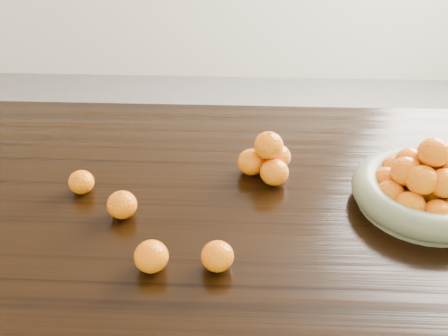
{
  "coord_description": "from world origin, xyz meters",
  "views": [
    {
      "loc": [
        0.08,
        -1.08,
        1.53
      ],
      "look_at": [
        0.03,
        -0.02,
        0.83
      ],
      "focal_mm": 40.0,
      "sensor_mm": 36.0,
      "label": 1
    }
  ],
  "objects_px": {
    "dining_table": "(213,215)",
    "loose_orange_0": "(122,205)",
    "orange_pyramid": "(268,159)",
    "fruit_bowl": "(425,187)"
  },
  "relations": [
    {
      "from": "orange_pyramid",
      "to": "loose_orange_0",
      "type": "bearing_deg",
      "value": -151.37
    },
    {
      "from": "orange_pyramid",
      "to": "loose_orange_0",
      "type": "xyz_separation_m",
      "value": [
        -0.36,
        -0.2,
        -0.02
      ]
    },
    {
      "from": "orange_pyramid",
      "to": "fruit_bowl",
      "type": "bearing_deg",
      "value": -16.94
    },
    {
      "from": "dining_table",
      "to": "fruit_bowl",
      "type": "relative_size",
      "value": 5.54
    },
    {
      "from": "dining_table",
      "to": "loose_orange_0",
      "type": "xyz_separation_m",
      "value": [
        -0.21,
        -0.12,
        0.12
      ]
    },
    {
      "from": "dining_table",
      "to": "orange_pyramid",
      "type": "height_order",
      "value": "orange_pyramid"
    },
    {
      "from": "dining_table",
      "to": "loose_orange_0",
      "type": "height_order",
      "value": "loose_orange_0"
    },
    {
      "from": "dining_table",
      "to": "fruit_bowl",
      "type": "height_order",
      "value": "fruit_bowl"
    },
    {
      "from": "dining_table",
      "to": "loose_orange_0",
      "type": "relative_size",
      "value": 27.02
    },
    {
      "from": "fruit_bowl",
      "to": "orange_pyramid",
      "type": "relative_size",
      "value": 2.33
    }
  ]
}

